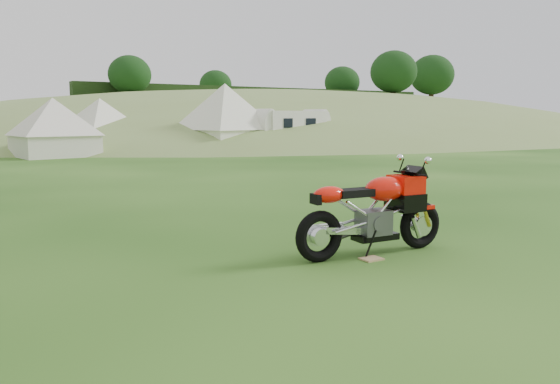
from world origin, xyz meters
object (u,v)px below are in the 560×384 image
sport_motorcycle (373,206)px  tent_mid (100,124)px  plywood_board (371,259)px  tent_right (225,120)px  tent_left (54,126)px  caravan (289,130)px

sport_motorcycle → tent_mid: bearing=88.8°
plywood_board → tent_mid: 22.56m
tent_right → plywood_board: bearing=-125.3°
sport_motorcycle → tent_mid: (2.39, 22.20, 0.69)m
sport_motorcycle → tent_left: 18.84m
tent_mid → sport_motorcycle: bearing=-118.3°
caravan → plywood_board: bearing=-126.5°
sport_motorcycle → plywood_board: size_ratio=8.16×
sport_motorcycle → caravan: caravan is taller
sport_motorcycle → plywood_board: bearing=-126.9°
tent_right → sport_motorcycle: bearing=-125.1°
tent_right → caravan: bearing=-27.5°
tent_left → tent_mid: (2.66, 3.37, 0.04)m
plywood_board → tent_left: size_ratio=0.08×
tent_left → tent_mid: bearing=43.5°
caravan → tent_left: bearing=166.6°
tent_left → caravan: tent_left is taller
plywood_board → tent_mid: size_ratio=0.08×
tent_left → tent_right: 7.40m
sport_motorcycle → plywood_board: 0.61m
sport_motorcycle → tent_right: (7.11, 18.27, 0.88)m
sport_motorcycle → tent_mid: size_ratio=0.65×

